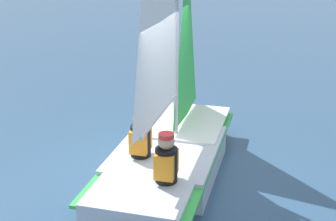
# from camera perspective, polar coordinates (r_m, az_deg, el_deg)

# --- Properties ---
(ground_plane) EXTENTS (260.00, 260.00, 0.00)m
(ground_plane) POSITION_cam_1_polar(r_m,az_deg,el_deg) (7.55, -0.00, -7.67)
(ground_plane) COLOR #2D4C6B
(sailboat_main) EXTENTS (1.98, 4.02, 5.57)m
(sailboat_main) POSITION_cam_1_polar(r_m,az_deg,el_deg) (7.21, -0.07, -2.73)
(sailboat_main) COLOR #B2BCCC
(sailboat_main) RESTS_ON ground_plane
(sailor_helm) EXTENTS (0.33, 0.37, 1.16)m
(sailor_helm) POSITION_cam_1_polar(r_m,az_deg,el_deg) (6.99, -3.34, -4.43)
(sailor_helm) COLOR black
(sailor_helm) RESTS_ON ground_plane
(sailor_crew) EXTENTS (0.33, 0.37, 1.16)m
(sailor_crew) POSITION_cam_1_polar(r_m,az_deg,el_deg) (6.28, -0.21, -7.32)
(sailor_crew) COLOR black
(sailor_crew) RESTS_ON ground_plane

